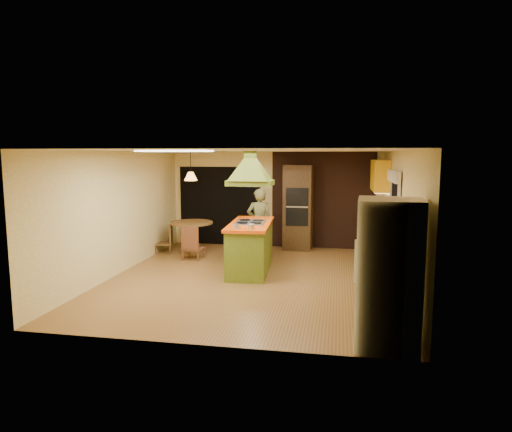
% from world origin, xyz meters
% --- Properties ---
extents(ground, '(6.50, 6.50, 0.00)m').
position_xyz_m(ground, '(0.00, 0.00, 0.00)').
color(ground, olive).
rests_on(ground, ground).
extents(room_walls, '(5.50, 6.50, 6.50)m').
position_xyz_m(room_walls, '(0.00, 0.00, 1.25)').
color(room_walls, '#F6ECB0').
rests_on(room_walls, ground).
extents(ceiling_plane, '(6.50, 6.50, 0.00)m').
position_xyz_m(ceiling_plane, '(0.00, 0.00, 2.50)').
color(ceiling_plane, silver).
rests_on(ceiling_plane, room_walls).
extents(brick_panel, '(2.64, 0.03, 2.50)m').
position_xyz_m(brick_panel, '(1.25, 3.23, 1.25)').
color(brick_panel, '#381E14').
rests_on(brick_panel, ground).
extents(nook_opening, '(2.20, 0.03, 2.10)m').
position_xyz_m(nook_opening, '(-1.50, 3.23, 1.05)').
color(nook_opening, black).
rests_on(nook_opening, ground).
extents(right_counter, '(0.62, 3.05, 0.92)m').
position_xyz_m(right_counter, '(2.45, 0.60, 0.46)').
color(right_counter, olive).
rests_on(right_counter, ground).
extents(upper_cabinets, '(0.34, 1.40, 0.70)m').
position_xyz_m(upper_cabinets, '(2.57, 2.20, 1.95)').
color(upper_cabinets, yellow).
rests_on(upper_cabinets, room_walls).
extents(window_right, '(0.12, 1.35, 1.06)m').
position_xyz_m(window_right, '(2.70, 0.40, 1.77)').
color(window_right, black).
rests_on(window_right, room_walls).
extents(fluor_panel, '(1.20, 0.60, 0.03)m').
position_xyz_m(fluor_panel, '(-1.10, -1.20, 2.48)').
color(fluor_panel, white).
rests_on(fluor_panel, ceiling_plane).
extents(kitchen_island, '(0.96, 2.11, 1.04)m').
position_xyz_m(kitchen_island, '(-0.14, 0.58, 0.52)').
color(kitchen_island, olive).
rests_on(kitchen_island, ground).
extents(range_hood, '(0.93, 0.68, 0.78)m').
position_xyz_m(range_hood, '(-0.14, 0.58, 2.26)').
color(range_hood, '#566619').
rests_on(range_hood, ceiling_plane).
extents(man, '(0.65, 0.49, 1.63)m').
position_xyz_m(man, '(-0.19, 1.96, 0.82)').
color(man, brown).
rests_on(man, ground).
extents(refrigerator, '(0.82, 0.78, 1.89)m').
position_xyz_m(refrigerator, '(2.28, -2.87, 0.95)').
color(refrigerator, white).
rests_on(refrigerator, ground).
extents(wall_oven, '(0.74, 0.63, 2.16)m').
position_xyz_m(wall_oven, '(0.64, 2.95, 1.08)').
color(wall_oven, '#4A3218').
rests_on(wall_oven, ground).
extents(dining_table, '(1.05, 1.05, 0.78)m').
position_xyz_m(dining_table, '(-1.90, 2.03, 0.55)').
color(dining_table, brown).
rests_on(dining_table, ground).
extents(chair_left, '(0.49, 0.49, 0.73)m').
position_xyz_m(chair_left, '(-2.60, 1.93, 0.37)').
color(chair_left, brown).
rests_on(chair_left, ground).
extents(chair_near, '(0.47, 0.47, 0.80)m').
position_xyz_m(chair_near, '(-1.65, 1.38, 0.40)').
color(chair_near, brown).
rests_on(chair_near, ground).
extents(pendant_lamp, '(0.34, 0.34, 0.21)m').
position_xyz_m(pendant_lamp, '(-1.90, 2.03, 1.90)').
color(pendant_lamp, '#FF9E3F').
rests_on(pendant_lamp, ceiling_plane).
extents(canister_large, '(0.18, 0.18, 0.24)m').
position_xyz_m(canister_large, '(2.40, 1.43, 1.04)').
color(canister_large, beige).
rests_on(canister_large, right_counter).
extents(canister_medium, '(0.19, 0.19, 0.20)m').
position_xyz_m(canister_medium, '(2.40, 1.09, 1.02)').
color(canister_medium, '#F2E0C3').
rests_on(canister_medium, right_counter).
extents(canister_small, '(0.14, 0.14, 0.15)m').
position_xyz_m(canister_small, '(2.40, 0.97, 1.00)').
color(canister_small, beige).
rests_on(canister_small, right_counter).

